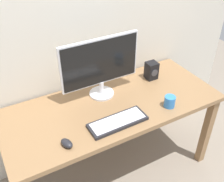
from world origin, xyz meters
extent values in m
plane|color=gray|center=(0.00, 0.00, 0.00)|extent=(6.00, 6.00, 0.00)
cube|color=#936D47|center=(0.00, 0.00, 0.73)|extent=(1.65, 0.70, 0.04)
cube|color=#936D47|center=(0.77, -0.30, 0.36)|extent=(0.06, 0.06, 0.71)
cube|color=#936D47|center=(-0.77, 0.30, 0.36)|extent=(0.06, 0.06, 0.71)
cube|color=#936D47|center=(0.77, 0.30, 0.36)|extent=(0.06, 0.06, 0.71)
cylinder|color=silver|center=(-0.01, 0.15, 0.76)|extent=(0.19, 0.19, 0.02)
cylinder|color=silver|center=(-0.01, 0.15, 0.82)|extent=(0.04, 0.04, 0.10)
cube|color=silver|center=(-0.01, 0.16, 1.04)|extent=(0.62, 0.02, 0.37)
cube|color=black|center=(-0.01, 0.15, 1.04)|extent=(0.59, 0.01, 0.34)
cube|color=#232328|center=(-0.07, -0.20, 0.76)|extent=(0.41, 0.16, 0.02)
cube|color=silver|center=(-0.07, -0.20, 0.78)|extent=(0.38, 0.13, 0.00)
ellipsoid|color=#232328|center=(-0.45, -0.23, 0.77)|extent=(0.08, 0.11, 0.04)
cube|color=black|center=(0.46, 0.15, 0.83)|extent=(0.09, 0.09, 0.15)
cylinder|color=#3F3F44|center=(0.46, 0.11, 0.83)|extent=(0.06, 0.00, 0.06)
cylinder|color=#337FD8|center=(0.35, -0.23, 0.79)|extent=(0.08, 0.08, 0.09)
camera|label=1|loc=(-0.77, -1.38, 2.00)|focal=43.11mm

